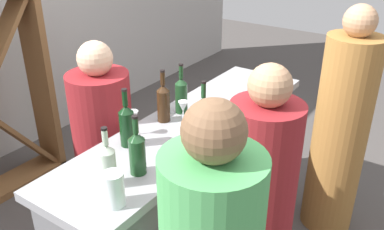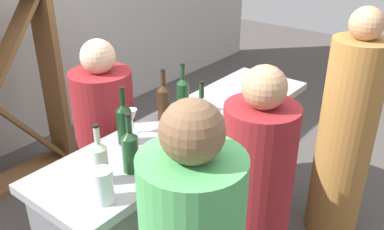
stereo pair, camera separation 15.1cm
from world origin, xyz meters
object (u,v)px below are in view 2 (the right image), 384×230
at_px(wine_bottle_rightmost_amber_brown, 164,101).
at_px(wine_glass_near_center, 183,108).
at_px(person_right_guest, 345,139).
at_px(water_pitcher, 103,186).
at_px(wine_bottle_far_right_olive_green, 183,94).
at_px(wine_glass_near_left, 260,86).
at_px(person_center_guest, 255,206).
at_px(person_server_behind, 108,152).
at_px(wine_bottle_second_left_olive_green, 130,150).
at_px(wine_bottle_leftmost_clear_pale, 100,161).
at_px(wine_glass_near_right, 132,116).
at_px(wine_bottle_center_dark_green, 124,122).
at_px(wine_bottle_second_right_olive_green, 201,116).

bearing_deg(wine_bottle_rightmost_amber_brown, wine_glass_near_center, -79.02).
bearing_deg(person_right_guest, water_pitcher, 61.33).
height_order(wine_bottle_far_right_olive_green, wine_glass_near_left, wine_bottle_far_right_olive_green).
xyz_separation_m(water_pitcher, person_center_guest, (0.70, -0.38, -0.36)).
bearing_deg(person_server_behind, wine_bottle_second_left_olive_green, -33.48).
bearing_deg(wine_glass_near_center, person_right_guest, -41.89).
bearing_deg(wine_bottle_leftmost_clear_pale, wine_bottle_far_right_olive_green, 12.50).
xyz_separation_m(wine_glass_near_center, person_right_guest, (0.82, -0.73, -0.32)).
height_order(wine_glass_near_left, person_center_guest, person_center_guest).
bearing_deg(water_pitcher, wine_bottle_far_right_olive_green, 18.43).
height_order(wine_bottle_rightmost_amber_brown, wine_bottle_far_right_olive_green, wine_bottle_rightmost_amber_brown).
height_order(wine_bottle_leftmost_clear_pale, wine_glass_near_left, wine_bottle_leftmost_clear_pale).
height_order(person_right_guest, person_server_behind, person_right_guest).
distance_m(wine_bottle_leftmost_clear_pale, wine_glass_near_right, 0.50).
bearing_deg(wine_bottle_second_left_olive_green, person_server_behind, 60.18).
xyz_separation_m(wine_glass_near_right, person_right_guest, (1.08, -0.89, -0.31)).
xyz_separation_m(wine_bottle_second_left_olive_green, wine_bottle_far_right_olive_green, (0.68, 0.23, 0.00)).
relative_size(wine_glass_near_left, person_server_behind, 0.10).
relative_size(wine_bottle_leftmost_clear_pale, wine_glass_near_left, 2.06).
bearing_deg(person_server_behind, wine_bottle_far_right_olive_green, 33.71).
xyz_separation_m(wine_bottle_far_right_olive_green, wine_glass_near_right, (-0.40, 0.05, -0.02)).
xyz_separation_m(wine_glass_near_right, water_pitcher, (-0.53, -0.36, -0.02)).
distance_m(wine_bottle_center_dark_green, water_pitcher, 0.52).
xyz_separation_m(wine_bottle_second_left_olive_green, person_right_guest, (1.36, -0.61, -0.33)).
distance_m(wine_bottle_second_right_olive_green, person_right_guest, 1.08).
relative_size(wine_bottle_far_right_olive_green, water_pitcher, 2.00).
bearing_deg(wine_bottle_rightmost_amber_brown, water_pitcher, -156.92).
distance_m(wine_bottle_far_right_olive_green, person_right_guest, 1.13).
xyz_separation_m(wine_bottle_rightmost_amber_brown, wine_glass_near_center, (0.02, -0.13, -0.02)).
relative_size(wine_bottle_second_left_olive_green, wine_glass_near_right, 2.09).
relative_size(wine_bottle_leftmost_clear_pale, person_center_guest, 0.21).
xyz_separation_m(wine_bottle_second_left_olive_green, wine_bottle_center_dark_green, (0.17, 0.23, 0.01)).
bearing_deg(wine_bottle_far_right_olive_green, person_center_guest, -108.28).
distance_m(wine_bottle_second_left_olive_green, person_right_guest, 1.53).
bearing_deg(person_right_guest, person_server_behind, 28.22).
xyz_separation_m(wine_bottle_rightmost_amber_brown, person_server_behind, (-0.15, 0.39, -0.43)).
xyz_separation_m(wine_glass_near_right, person_server_behind, (0.08, 0.36, -0.41)).
bearing_deg(wine_glass_near_left, wine_bottle_center_dark_green, 163.50).
bearing_deg(person_center_guest, wine_bottle_second_right_olive_green, 4.04).
xyz_separation_m(wine_bottle_second_left_olive_green, wine_glass_near_left, (1.15, -0.06, -0.02)).
distance_m(wine_bottle_far_right_olive_green, wine_glass_near_center, 0.17).
distance_m(wine_glass_near_right, water_pitcher, 0.64).
relative_size(wine_bottle_center_dark_green, wine_glass_near_right, 2.23).
bearing_deg(wine_glass_near_right, person_right_guest, -39.59).
relative_size(wine_bottle_second_right_olive_green, wine_bottle_far_right_olive_green, 1.03).
xyz_separation_m(wine_bottle_leftmost_clear_pale, wine_bottle_far_right_olive_green, (0.83, 0.18, 0.01)).
bearing_deg(wine_bottle_rightmost_amber_brown, person_center_guest, -95.54).
xyz_separation_m(wine_bottle_second_right_olive_green, wine_glass_near_center, (0.04, 0.17, -0.02)).
xyz_separation_m(wine_bottle_second_right_olive_green, wine_glass_near_right, (-0.22, 0.33, -0.02)).
bearing_deg(wine_glass_near_right, wine_glass_near_center, -31.38).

